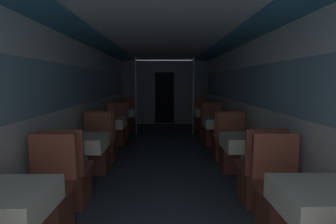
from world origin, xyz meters
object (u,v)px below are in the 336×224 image
(dining_table_right_0, at_px, (320,203))
(dining_table_right_1, at_px, (244,144))
(chair_right_far_1, at_px, (233,153))
(support_pole_right_3, at_px, (193,96))
(chair_left_far_2, at_px, (116,132))
(dining_table_left_3, at_px, (124,113))
(chair_left_near_2, at_px, (105,145))
(chair_left_far_3, at_px, (127,121))
(chair_right_far_2, at_px, (213,132))
(support_pole_left_3, at_px, (136,96))
(chair_right_near_1, at_px, (259,180))
(dining_table_right_3, at_px, (205,113))
(chair_right_far_3, at_px, (202,120))
(chair_left_far_0, at_px, (47,205))
(chair_left_near_1, at_px, (70,181))
(chair_left_far_1, at_px, (96,153))
(dining_table_left_0, at_px, (7,205))
(dining_table_left_2, at_px, (111,124))
(dining_table_left_1, at_px, (84,144))
(chair_right_near_2, at_px, (224,144))
(chair_left_near_3, at_px, (121,128))
(dining_table_right_2, at_px, (218,123))
(chair_right_far_0, at_px, (281,204))
(chair_right_near_3, at_px, (208,127))

(dining_table_right_0, xyz_separation_m, dining_table_right_1, (0.00, 1.79, 0.00))
(chair_right_far_1, relative_size, support_pole_right_3, 0.44)
(chair_left_far_2, height_order, dining_table_left_3, chair_left_far_2)
(chair_left_near_2, height_order, chair_left_far_3, same)
(chair_left_near_2, bearing_deg, chair_right_far_2, 27.95)
(chair_left_far_2, distance_m, support_pole_left_3, 1.46)
(chair_right_near_1, relative_size, dining_table_right_3, 1.33)
(support_pole_left_3, height_order, chair_right_far_3, support_pole_left_3)
(chair_left_far_0, height_order, chair_left_near_1, same)
(chair_right_far_2, bearing_deg, chair_right_near_1, 90.00)
(chair_left_far_1, relative_size, dining_table_right_1, 1.33)
(dining_table_left_0, height_order, dining_table_left_2, same)
(dining_table_left_1, height_order, support_pole_right_3, support_pole_right_3)
(chair_right_near_1, bearing_deg, chair_right_near_2, 90.00)
(dining_table_right_1, bearing_deg, chair_left_near_1, -165.14)
(chair_left_near_3, relative_size, chair_right_near_1, 1.00)
(chair_left_far_0, distance_m, chair_left_near_1, 0.60)
(dining_table_left_0, relative_size, chair_left_near_1, 0.75)
(chair_left_far_3, height_order, chair_right_near_2, same)
(support_pole_left_3, distance_m, chair_right_far_3, 2.14)
(chair_left_near_1, xyz_separation_m, support_pole_right_3, (1.90, 4.17, 0.78))
(dining_table_left_1, height_order, chair_right_near_1, chair_right_near_1)
(chair_left_near_1, distance_m, chair_left_far_3, 4.76)
(support_pole_left_3, bearing_deg, dining_table_right_2, -43.27)
(chair_left_near_2, relative_size, dining_table_right_2, 1.33)
(support_pole_left_3, height_order, chair_right_near_1, support_pole_left_3)
(dining_table_left_0, xyz_separation_m, dining_table_left_3, (0.00, 5.36, 0.00))
(chair_right_far_0, xyz_separation_m, chair_right_far_3, (0.00, 5.36, 0.00))
(chair_right_near_1, bearing_deg, chair_right_far_1, 90.00)
(chair_right_far_1, bearing_deg, chair_right_far_3, -90.00)
(chair_right_far_3, bearing_deg, chair_right_far_0, 90.00)
(chair_left_far_0, relative_size, dining_table_left_1, 1.33)
(chair_left_far_0, height_order, chair_left_far_3, same)
(chair_left_near_2, relative_size, chair_right_near_2, 1.00)
(chair_left_far_0, bearing_deg, chair_right_far_3, -112.60)
(chair_left_near_2, xyz_separation_m, chair_left_near_3, (0.00, 1.79, 0.00))
(chair_right_far_0, distance_m, dining_table_right_2, 3.00)
(dining_table_left_1, bearing_deg, chair_left_far_0, -90.00)
(dining_table_left_2, relative_size, dining_table_right_2, 1.00)
(dining_table_left_2, height_order, dining_table_right_2, same)
(chair_left_near_3, relative_size, dining_table_right_3, 1.33)
(dining_table_left_3, relative_size, dining_table_right_1, 1.00)
(dining_table_left_0, height_order, chair_left_near_1, chair_left_near_1)
(dining_table_left_3, relative_size, dining_table_right_0, 1.00)
(chair_right_near_1, xyz_separation_m, chair_right_near_2, (0.00, 1.79, 0.00))
(chair_left_near_3, xyz_separation_m, support_pole_left_3, (0.33, 0.59, 0.78))
(chair_left_far_2, distance_m, chair_left_far_3, 1.79)
(dining_table_right_1, height_order, chair_right_near_2, chair_right_near_2)
(chair_left_far_0, xyz_separation_m, dining_table_right_1, (2.23, 1.20, 0.30))
(chair_right_far_0, bearing_deg, chair_right_near_3, -90.00)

